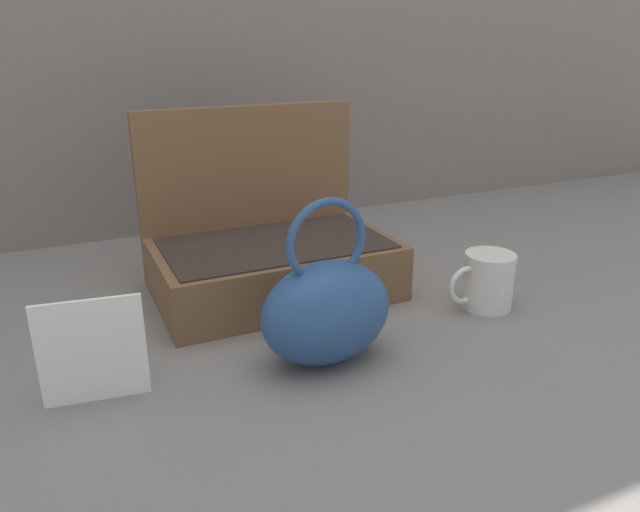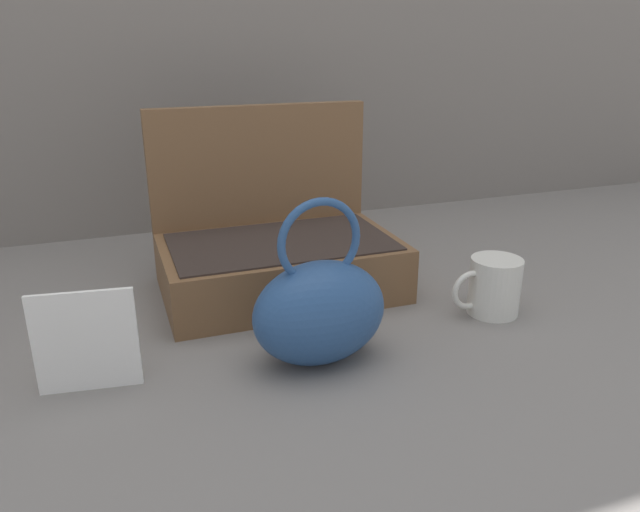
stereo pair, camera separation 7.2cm
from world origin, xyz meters
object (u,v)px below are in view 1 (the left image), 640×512
object	(u,v)px
open_suitcase	(269,249)
info_card_left	(92,351)
teal_pouch_handbag	(327,310)
coffee_mug	(487,281)

from	to	relation	value
open_suitcase	info_card_left	size ratio (longest dim) A/B	2.96
teal_pouch_handbag	info_card_left	size ratio (longest dim) A/B	1.73
open_suitcase	coffee_mug	size ratio (longest dim) A/B	3.36
teal_pouch_handbag	coffee_mug	bearing A→B (deg)	8.66
coffee_mug	info_card_left	xyz separation A→B (m)	(-0.62, -0.02, 0.02)
teal_pouch_handbag	coffee_mug	world-z (taller)	teal_pouch_handbag
coffee_mug	teal_pouch_handbag	bearing A→B (deg)	-171.34
coffee_mug	open_suitcase	bearing A→B (deg)	143.06
coffee_mug	info_card_left	world-z (taller)	info_card_left
open_suitcase	coffee_mug	world-z (taller)	open_suitcase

